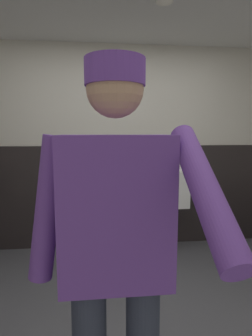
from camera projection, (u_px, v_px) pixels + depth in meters
name	position (u px, v px, depth m)	size (l,w,h in m)	color
wall_back	(119.00, 148.00, 3.44)	(4.97, 0.12, 2.53)	beige
wainscot_band_back	(119.00, 196.00, 3.45)	(4.37, 0.03, 1.30)	black
downlight_far	(164.00, 0.00, 2.13)	(0.14, 0.14, 0.03)	white
urinal_left	(113.00, 189.00, 3.28)	(0.40, 0.34, 1.24)	white
urinal_middle	(172.00, 187.00, 3.36)	(0.40, 0.34, 1.24)	white
privacy_divider_panel	(144.00, 175.00, 3.23)	(0.04, 0.40, 0.90)	#4C4C51
person	(116.00, 249.00, 1.04)	(0.64, 0.60, 1.73)	#2D3342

